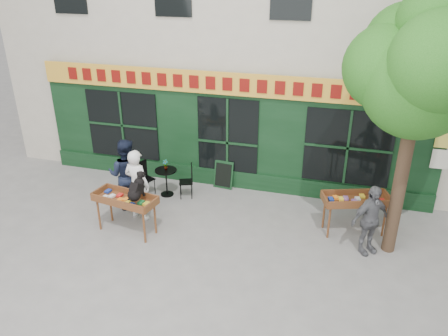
{
  "coord_description": "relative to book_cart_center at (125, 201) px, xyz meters",
  "views": [
    {
      "loc": [
        3.01,
        -8.53,
        5.77
      ],
      "look_at": [
        0.42,
        0.5,
        1.43
      ],
      "focal_mm": 35.0,
      "sensor_mm": 36.0,
      "label": 1
    }
  ],
  "objects": [
    {
      "name": "man_left",
      "position": [
        -0.52,
        1.07,
        0.13
      ],
      "size": [
        1.05,
        0.88,
        1.9
      ],
      "primitive_type": "imported",
      "rotation": [
        0.0,
        0.0,
        3.33
      ],
      "color": "black",
      "rests_on": "ground"
    },
    {
      "name": "dog",
      "position": [
        0.35,
        -0.05,
        0.47
      ],
      "size": [
        0.43,
        0.65,
        0.6
      ],
      "primitive_type": null,
      "rotation": [
        0.0,
        0.0,
        -0.17
      ],
      "color": "black",
      "rests_on": "book_cart_center"
    },
    {
      "name": "book_cart_center",
      "position": [
        0.0,
        0.0,
        0.0
      ],
      "size": [
        1.58,
        0.86,
        0.99
      ],
      "rotation": [
        0.0,
        0.0,
        -0.17
      ],
      "color": "brown",
      "rests_on": "ground"
    },
    {
      "name": "street_tree",
      "position": [
        5.99,
        0.99,
        3.29
      ],
      "size": [
        3.05,
        2.9,
        5.6
      ],
      "color": "#382619",
      "rests_on": "ground"
    },
    {
      "name": "woman",
      "position": [
        -0.0,
        0.65,
        0.1
      ],
      "size": [
        0.73,
        0.55,
        1.84
      ],
      "primitive_type": "imported",
      "rotation": [
        0.0,
        0.0,
        2.98
      ],
      "color": "white",
      "rests_on": "ground"
    },
    {
      "name": "chalkboard",
      "position": [
        1.56,
        2.82,
        -0.42
      ],
      "size": [
        0.57,
        0.24,
        0.79
      ],
      "rotation": [
        0.0,
        0.0,
        -0.09
      ],
      "color": "black",
      "rests_on": "ground"
    },
    {
      "name": "bistro_table",
      "position": [
        0.18,
        1.97,
        -0.28
      ],
      "size": [
        0.6,
        0.6,
        0.76
      ],
      "color": "black",
      "rests_on": "ground"
    },
    {
      "name": "potted_plant",
      "position": [
        0.18,
        1.97,
        0.09
      ],
      "size": [
        0.17,
        0.13,
        0.3
      ],
      "primitive_type": "imported",
      "rotation": [
        0.0,
        0.0,
        -0.16
      ],
      "color": "gray",
      "rests_on": "bistro_table"
    },
    {
      "name": "book_cart_right",
      "position": [
        5.16,
        1.46,
        0.0
      ],
      "size": [
        1.62,
        1.07,
        0.99
      ],
      "rotation": [
        0.0,
        0.0,
        0.33
      ],
      "color": "brown",
      "rests_on": "ground"
    },
    {
      "name": "bistro_chair_left",
      "position": [
        -0.45,
        1.9,
        -0.26
      ],
      "size": [
        0.48,
        0.48,
        0.95
      ],
      "rotation": [
        0.0,
        0.0,
        1.15
      ],
      "color": "black",
      "rests_on": "ground"
    },
    {
      "name": "bistro_chair_right",
      "position": [
        0.82,
        2.05,
        -0.26
      ],
      "size": [
        0.47,
        0.47,
        0.95
      ],
      "rotation": [
        0.0,
        0.0,
        -1.2
      ],
      "color": "black",
      "rests_on": "ground"
    },
    {
      "name": "man_right",
      "position": [
        5.46,
        0.71,
        -0.01
      ],
      "size": [
        0.99,
        0.91,
        1.62
      ],
      "primitive_type": "imported",
      "rotation": [
        0.0,
        0.0,
        0.68
      ],
      "color": "#595A5E",
      "rests_on": "ground"
    },
    {
      "name": "ground",
      "position": [
        1.65,
        0.63,
        -0.82
      ],
      "size": [
        80.0,
        80.0,
        0.0
      ],
      "primitive_type": "plane",
      "color": "slate",
      "rests_on": "ground"
    }
  ]
}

